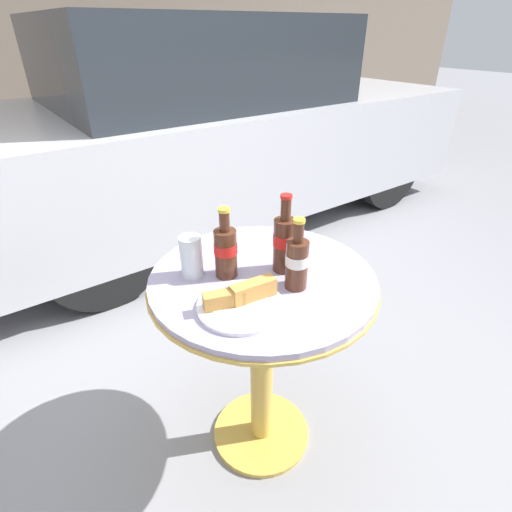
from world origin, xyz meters
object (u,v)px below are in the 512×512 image
Objects in this scene: cola_bottle_right at (226,250)px; cola_bottle_center at (297,261)px; lunch_plate_near at (241,301)px; cola_bottle_left at (285,242)px; drinking_glass at (191,258)px; bistro_table at (262,322)px; parked_car at (212,130)px.

cola_bottle_center is (0.13, -0.17, -0.00)m from cola_bottle_right.
cola_bottle_right is 0.93× the size of lunch_plate_near.
cola_bottle_left reaches higher than drinking_glass.
lunch_plate_near is at bearing 176.08° from cola_bottle_center.
drinking_glass is (-0.24, 0.13, -0.04)m from cola_bottle_left.
cola_bottle_center is (-0.03, -0.09, -0.01)m from cola_bottle_left.
bistro_table is at bearing -35.90° from drinking_glass.
cola_bottle_center is at bearing -109.04° from cola_bottle_left.
cola_bottle_right is at bearing -119.36° from parked_car.
cola_bottle_right reaches higher than lunch_plate_near.
cola_bottle_center is (0.04, -0.10, 0.26)m from bistro_table.
cola_bottle_left is 1.89× the size of drinking_glass.
bistro_table is at bearing 110.91° from cola_bottle_center.
cola_bottle_center is at bearing -53.10° from cola_bottle_right.
drinking_glass is 0.55× the size of lunch_plate_near.
cola_bottle_right is (-0.09, 0.06, 0.27)m from bistro_table.
parked_car reaches higher than cola_bottle_center.
cola_bottle_center is 0.31m from drinking_glass.
cola_bottle_left is at bearing -25.57° from cola_bottle_right.
bistro_table is 3.04× the size of cola_bottle_left.
cola_bottle_left is 0.06× the size of parked_car.
drinking_glass is at bearing 132.74° from cola_bottle_center.
cola_bottle_right is at bearing 143.30° from bistro_table.
cola_bottle_left is at bearing 70.96° from cola_bottle_center.
bistro_table is 0.26m from lunch_plate_near.
parked_car is (0.99, 1.98, 0.12)m from bistro_table.
cola_bottle_center is 0.91× the size of lunch_plate_near.
drinking_glass is (-0.21, 0.23, -0.03)m from cola_bottle_center.
parked_car is (1.16, 1.86, -0.12)m from drinking_glass.
drinking_glass is at bearing -121.99° from parked_car.
cola_bottle_right is at bearing 154.43° from cola_bottle_left.
lunch_plate_near is 0.06× the size of parked_car.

